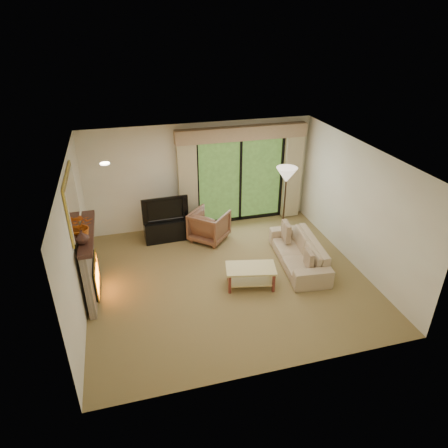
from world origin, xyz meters
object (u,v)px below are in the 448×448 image
object	(u,v)px
sofa	(299,252)
coffee_table	(250,277)
armchair	(209,226)
media_console	(166,229)

from	to	relation	value
sofa	coffee_table	xyz separation A→B (m)	(-1.25, -0.48, -0.07)
armchair	sofa	xyz separation A→B (m)	(1.61, -1.53, -0.08)
coffee_table	armchair	bearing A→B (deg)	112.16
sofa	armchair	bearing A→B (deg)	-127.62
armchair	media_console	bearing A→B (deg)	25.46
media_console	sofa	world-z (taller)	sofa
media_console	coffee_table	size ratio (longest dim) A/B	1.06
media_console	sofa	distance (m)	3.17
media_console	armchair	xyz separation A→B (m)	(0.99, -0.30, 0.11)
coffee_table	sofa	bearing A→B (deg)	33.15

